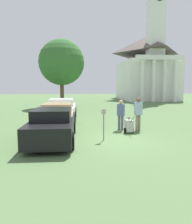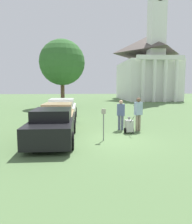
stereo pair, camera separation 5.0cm
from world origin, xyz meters
name	(u,v)px [view 1 (the left image)]	position (x,y,z in m)	size (l,w,h in m)	color
ground_plane	(107,140)	(0.00, 0.00, 0.00)	(120.00, 120.00, 0.00)	#517042
parked_car_black	(53,125)	(-2.42, 0.17, 0.69)	(2.01, 4.87, 1.45)	black
parked_car_tan	(58,117)	(-2.42, 2.95, 0.70)	(1.97, 4.71, 1.48)	tan
parked_car_white	(62,110)	(-2.42, 6.45, 0.73)	(2.12, 4.90, 1.54)	silver
parking_meter	(104,119)	(-0.16, -0.05, 1.00)	(0.18, 0.09, 1.44)	slate
person_worker	(121,113)	(1.08, 2.20, 0.96)	(0.46, 0.32, 1.68)	#515670
person_supervisor	(138,112)	(1.98, 1.90, 1.05)	(0.47, 0.36, 1.82)	gray
equipment_cart	(129,126)	(1.36, 1.41, 0.39)	(0.49, 1.00, 1.00)	#B2B2AD
church	(146,63)	(11.38, 29.56, 6.57)	(8.87, 13.63, 26.78)	white
shade_tree	(62,63)	(-2.98, 15.87, 5.11)	(5.16, 5.16, 7.71)	brown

